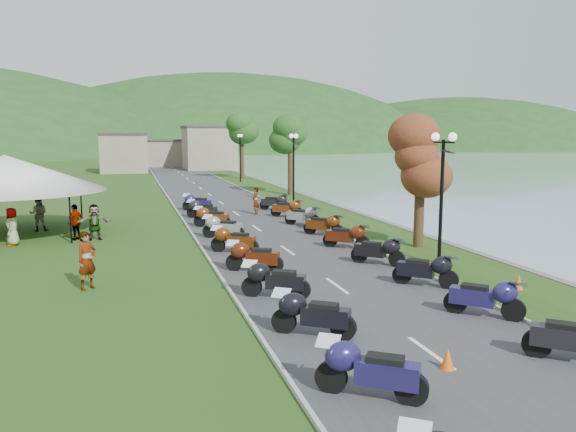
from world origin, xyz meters
TOP-DOWN VIEW (x-y plane):
  - road at (0.00, 40.00)m, footprint 7.00×120.00m
  - hills_backdrop at (0.00, 200.00)m, footprint 360.00×120.00m
  - far_building at (-2.00, 85.00)m, footprint 18.00×16.00m
  - moto_row_left at (-2.28, 16.92)m, footprint 2.60×40.31m
  - moto_row_right at (2.69, 18.45)m, footprint 2.60×35.11m
  - vendor_tent_main at (-12.35, 29.59)m, footprint 6.39×6.39m
  - tree_lakeside at (5.85, 21.18)m, footprint 2.22×2.22m
  - pedestrian_a at (-7.90, 17.91)m, footprint 0.86×0.84m
  - pedestrian_b at (-11.07, 30.35)m, footprint 0.90×0.50m
  - traffic_cone_near at (-0.11, 9.10)m, footprint 0.31×0.31m

SIDE VIEW (x-z plane):
  - hills_backdrop at x=0.00m, z-range -38.00..38.00m
  - pedestrian_a at x=-7.90m, z-range -0.95..0.95m
  - pedestrian_b at x=-11.07m, z-range -0.92..0.92m
  - road at x=0.00m, z-range 0.00..0.02m
  - traffic_cone_near at x=-0.11m, z-range 0.00..0.48m
  - moto_row_left at x=-2.28m, z-range 0.00..1.10m
  - moto_row_right at x=2.69m, z-range 0.00..1.10m
  - vendor_tent_main at x=-12.35m, z-range 0.00..4.00m
  - far_building at x=-2.00m, z-range 0.00..5.00m
  - tree_lakeside at x=5.85m, z-range 0.00..6.18m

